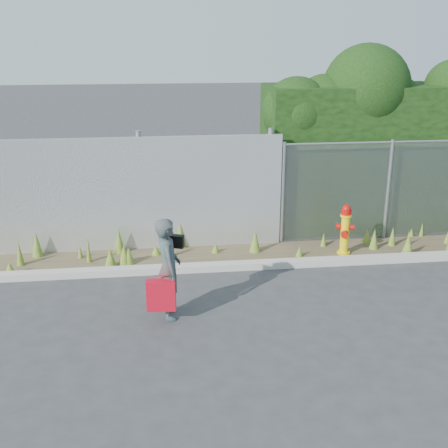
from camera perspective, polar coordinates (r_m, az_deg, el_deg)
name	(u,v)px	position (r m, az deg, el deg)	size (l,w,h in m)	color
ground	(255,317)	(8.51, 3.17, -9.38)	(80.00, 80.00, 0.00)	#353437
curb	(238,266)	(10.08, 1.43, -4.26)	(16.00, 0.22, 0.12)	#ABA49A
weed_strip	(232,248)	(10.65, 0.77, -2.49)	(16.00, 1.27, 0.52)	brown
corrugated_fence	(58,197)	(10.95, -16.56, 2.63)	(8.50, 0.21, 2.30)	#B7BABF
chainlink_fence	(438,188)	(12.16, 20.89, 3.40)	(6.50, 0.07, 2.05)	gray
hedge	(429,130)	(12.94, 20.12, 9.00)	(7.43, 2.10, 3.85)	black
fire_hydrant	(345,230)	(10.81, 12.21, -0.60)	(0.34, 0.30, 1.01)	yellow
woman	(168,268)	(8.23, -5.68, -4.52)	(0.56, 0.37, 1.54)	#106969
red_tote_bag	(161,295)	(8.19, -6.41, -7.19)	(0.42, 0.15, 0.55)	red
black_shoulder_bag	(175,241)	(8.30, -4.97, -1.75)	(0.25, 0.11, 0.19)	black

